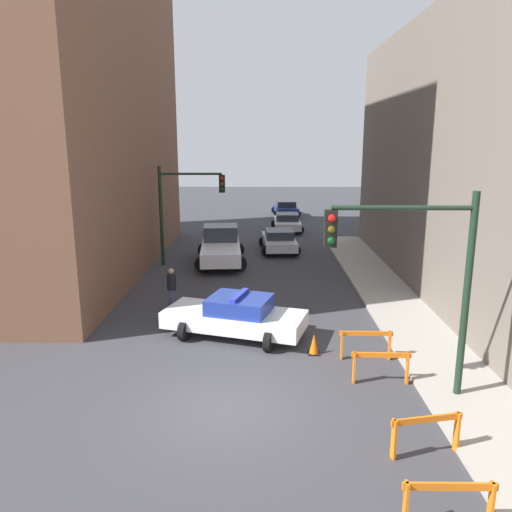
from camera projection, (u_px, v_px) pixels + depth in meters
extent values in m
plane|color=#38383D|center=(227.00, 408.00, 12.38)|extent=(120.00, 120.00, 0.00)
cube|color=#9E998E|center=(478.00, 407.00, 12.30)|extent=(2.40, 44.00, 0.12)
cylinder|color=black|center=(466.00, 297.00, 12.28)|extent=(0.18, 0.18, 5.20)
cylinder|color=black|center=(403.00, 208.00, 11.80)|extent=(3.40, 0.12, 0.12)
cube|color=black|center=(331.00, 228.00, 11.93)|extent=(0.30, 0.22, 0.90)
sphere|color=red|center=(332.00, 218.00, 11.73)|extent=(0.18, 0.18, 0.18)
sphere|color=#4C3D0C|center=(331.00, 230.00, 11.79)|extent=(0.18, 0.18, 0.18)
sphere|color=#0C4219|center=(331.00, 241.00, 11.85)|extent=(0.18, 0.18, 0.18)
cylinder|color=black|center=(161.00, 216.00, 25.98)|extent=(0.18, 0.18, 5.20)
cylinder|color=black|center=(191.00, 174.00, 25.46)|extent=(3.20, 0.12, 0.12)
cube|color=black|center=(222.00, 184.00, 25.56)|extent=(0.30, 0.22, 0.90)
sphere|color=red|center=(222.00, 179.00, 25.35)|extent=(0.18, 0.18, 0.18)
sphere|color=#4C3D0C|center=(222.00, 184.00, 25.42)|extent=(0.18, 0.18, 0.18)
sphere|color=#0C4219|center=(222.00, 189.00, 25.48)|extent=(0.18, 0.18, 0.18)
cube|color=white|center=(234.00, 319.00, 16.78)|extent=(5.04, 3.15, 0.55)
cube|color=navy|center=(239.00, 305.00, 16.61)|extent=(2.36, 2.14, 0.52)
cylinder|color=black|center=(184.00, 331.00, 16.49)|extent=(0.40, 0.70, 0.66)
cylinder|color=black|center=(205.00, 314.00, 18.07)|extent=(0.40, 0.70, 0.66)
cylinder|color=black|center=(269.00, 341.00, 15.62)|extent=(0.40, 0.70, 0.66)
cylinder|color=black|center=(283.00, 323.00, 17.20)|extent=(0.40, 0.70, 0.66)
cube|color=#2633BF|center=(239.00, 295.00, 16.53)|extent=(0.60, 1.38, 0.12)
cube|color=silver|center=(221.00, 250.00, 26.62)|extent=(2.41, 5.54, 0.70)
cube|color=#2D333D|center=(221.00, 233.00, 27.50)|extent=(1.97, 1.86, 0.80)
cylinder|color=black|center=(205.00, 250.00, 28.27)|extent=(0.82, 0.32, 0.80)
cylinder|color=black|center=(237.00, 250.00, 28.38)|extent=(0.82, 0.32, 0.80)
cylinder|color=black|center=(202.00, 264.00, 25.02)|extent=(0.82, 0.32, 0.80)
cylinder|color=black|center=(239.00, 264.00, 25.13)|extent=(0.82, 0.32, 0.80)
cube|color=silver|center=(279.00, 242.00, 29.76)|extent=(2.06, 4.40, 0.52)
cube|color=#232833|center=(279.00, 234.00, 29.48)|extent=(1.69, 1.90, 0.48)
cylinder|color=black|center=(264.00, 242.00, 31.08)|extent=(0.63, 0.26, 0.62)
cylinder|color=black|center=(290.00, 241.00, 31.15)|extent=(0.63, 0.26, 0.62)
cylinder|color=black|center=(267.00, 251.00, 28.48)|extent=(0.63, 0.26, 0.62)
cylinder|color=black|center=(295.00, 251.00, 28.56)|extent=(0.63, 0.26, 0.62)
cube|color=silver|center=(287.00, 223.00, 36.35)|extent=(1.82, 4.31, 0.52)
cube|color=#232833|center=(287.00, 217.00, 36.06)|extent=(1.59, 1.81, 0.48)
cylinder|color=black|center=(275.00, 224.00, 37.71)|extent=(0.62, 0.22, 0.62)
cylinder|color=black|center=(297.00, 224.00, 37.70)|extent=(0.62, 0.22, 0.62)
cylinder|color=black|center=(276.00, 230.00, 35.11)|extent=(0.62, 0.22, 0.62)
cylinder|color=black|center=(300.00, 230.00, 35.10)|extent=(0.62, 0.22, 0.62)
cube|color=navy|center=(286.00, 209.00, 43.78)|extent=(2.11, 4.42, 0.52)
cube|color=#232833|center=(286.00, 204.00, 43.50)|extent=(1.71, 1.92, 0.48)
cylinder|color=black|center=(275.00, 210.00, 45.09)|extent=(0.63, 0.26, 0.62)
cylinder|color=black|center=(293.00, 210.00, 45.18)|extent=(0.63, 0.26, 0.62)
cylinder|color=black|center=(278.00, 214.00, 42.49)|extent=(0.63, 0.26, 0.62)
cylinder|color=black|center=(297.00, 214.00, 42.59)|extent=(0.63, 0.26, 0.62)
cylinder|color=#474C66|center=(172.00, 299.00, 19.49)|extent=(0.39, 0.39, 0.82)
cylinder|color=black|center=(171.00, 282.00, 19.32)|extent=(0.51, 0.51, 0.62)
sphere|color=tan|center=(171.00, 271.00, 19.23)|extent=(0.31, 0.31, 0.22)
cube|color=orange|center=(450.00, 486.00, 8.34)|extent=(1.60, 0.06, 0.14)
cube|color=orange|center=(406.00, 506.00, 8.44)|extent=(0.05, 0.16, 0.90)
cube|color=orange|center=(491.00, 506.00, 8.42)|extent=(0.05, 0.16, 0.90)
cube|color=orange|center=(427.00, 419.00, 10.35)|extent=(1.58, 0.38, 0.14)
cube|color=orange|center=(394.00, 439.00, 10.30)|extent=(0.08, 0.17, 0.90)
cube|color=orange|center=(457.00, 432.00, 10.57)|extent=(0.08, 0.17, 0.90)
cube|color=orange|center=(381.00, 355.00, 13.44)|extent=(1.60, 0.08, 0.14)
cube|color=orange|center=(354.00, 368.00, 13.55)|extent=(0.05, 0.16, 0.90)
cube|color=orange|center=(407.00, 368.00, 13.51)|extent=(0.05, 0.16, 0.90)
cube|color=orange|center=(366.00, 333.00, 14.94)|extent=(1.60, 0.07, 0.14)
cube|color=orange|center=(342.00, 345.00, 15.05)|extent=(0.05, 0.16, 0.90)
cube|color=orange|center=(390.00, 346.00, 15.01)|extent=(0.05, 0.16, 0.90)
cube|color=black|center=(314.00, 353.00, 15.50)|extent=(0.36, 0.36, 0.04)
cone|color=#F2600C|center=(314.00, 343.00, 15.43)|extent=(0.28, 0.28, 0.62)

